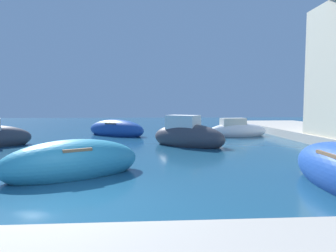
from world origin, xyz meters
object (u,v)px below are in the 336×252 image
Objects in this scene: moored_boat_0 at (73,163)px; moored_boat_2 at (188,136)px; moored_boat_5 at (116,130)px; moored_boat_3 at (237,131)px.

moored_boat_0 is 7.28m from moored_boat_2.
moored_boat_0 and moored_boat_5 have the same top height.
moored_boat_2 is (4.20, 5.95, 0.10)m from moored_boat_0.
moored_boat_3 reaches higher than moored_boat_0.
moored_boat_2 is 5.57m from moored_boat_3.
moored_boat_3 is at bearing 22.91° from moored_boat_0.
moored_boat_0 is at bearing -89.93° from moored_boat_2.
moored_boat_5 is (-8.03, 1.08, 0.01)m from moored_boat_3.
moored_boat_2 reaches higher than moored_boat_5.
moored_boat_5 is at bearing 164.61° from moored_boat_2.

